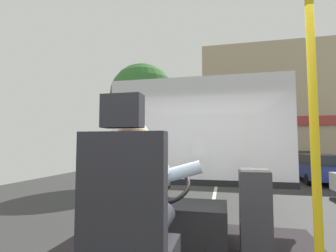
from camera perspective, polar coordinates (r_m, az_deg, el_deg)
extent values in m
cube|color=#303030|center=(10.73, 10.83, -13.62)|extent=(18.00, 44.00, 0.05)
cube|color=silver|center=(10.73, 10.83, -13.47)|extent=(0.12, 39.60, 0.00)
cube|color=#28282D|center=(1.39, -10.52, -14.96)|extent=(0.48, 0.10, 0.66)
cube|color=#28282D|center=(1.38, -10.28, 3.34)|extent=(0.22, 0.10, 0.18)
cylinder|color=#282833|center=(1.73, -2.91, -21.25)|extent=(0.17, 0.48, 0.17)
cylinder|color=#282833|center=(1.78, -9.07, -20.64)|extent=(0.17, 0.48, 0.17)
cylinder|color=silver|center=(1.55, -8.13, -16.23)|extent=(0.35, 0.35, 0.53)
cube|color=#B2842D|center=(1.70, -5.92, -12.94)|extent=(0.06, 0.01, 0.33)
sphere|color=tan|center=(1.51, -7.99, -2.74)|extent=(0.21, 0.21, 0.21)
cylinder|color=silver|center=(1.75, -1.63, -11.56)|extent=(0.57, 0.21, 0.23)
cylinder|color=silver|center=(1.81, -8.28, -11.26)|extent=(0.57, 0.21, 0.23)
cube|color=black|center=(2.82, 1.27, -21.06)|extent=(1.10, 0.56, 0.40)
cylinder|color=black|center=(2.39, -0.62, -16.95)|extent=(0.07, 0.26, 0.38)
torus|color=black|center=(2.26, -1.22, -13.24)|extent=(0.49, 0.44, 0.28)
cylinder|color=black|center=(2.26, -1.22, -13.24)|extent=(0.14, 0.13, 0.09)
cylinder|color=gold|center=(1.49, 30.46, -6.06)|extent=(0.04, 0.04, 1.91)
cube|color=#333338|center=(2.56, 19.18, -18.26)|extent=(0.27, 0.24, 0.77)
cube|color=#9E9993|center=(2.49, 18.96, -9.39)|extent=(0.24, 0.22, 0.02)
cube|color=silver|center=(3.42, 6.55, -0.26)|extent=(2.50, 0.01, 1.40)
cube|color=black|center=(3.45, 6.65, -12.60)|extent=(2.50, 0.08, 0.08)
cylinder|color=#4C3828|center=(11.47, -5.93, -5.37)|extent=(0.30, 0.30, 3.01)
sphere|color=#326A2D|center=(11.67, -5.84, 6.80)|extent=(2.94, 2.94, 2.94)
cube|color=tan|center=(20.25, 23.96, 3.51)|extent=(10.87, 4.64, 8.64)
cube|color=#9E332D|center=(17.82, 25.55, 1.02)|extent=(10.44, 0.12, 0.60)
cube|color=navy|center=(14.08, 30.94, -8.53)|extent=(1.85, 4.43, 0.59)
cube|color=#282D33|center=(13.79, 31.21, -6.47)|extent=(1.52, 2.44, 0.45)
cylinder|color=black|center=(15.68, 32.49, -9.03)|extent=(0.14, 0.48, 0.48)
cylinder|color=black|center=(15.19, 26.14, -9.44)|extent=(0.14, 0.48, 0.48)
cylinder|color=black|center=(12.55, 29.11, -10.56)|extent=(0.14, 0.48, 0.48)
cube|color=silver|center=(18.98, 27.60, -7.28)|extent=(1.73, 3.83, 0.61)
cube|color=#282D33|center=(18.73, 27.72, -5.67)|extent=(1.42, 2.10, 0.47)
cylinder|color=black|center=(20.36, 29.01, -7.85)|extent=(0.14, 0.50, 0.50)
cylinder|color=black|center=(19.97, 24.44, -8.08)|extent=(0.14, 0.50, 0.50)
cylinder|color=black|center=(18.10, 31.15, -8.30)|extent=(0.14, 0.50, 0.50)
cylinder|color=black|center=(17.66, 26.02, -8.60)|extent=(0.14, 0.50, 0.50)
cube|color=maroon|center=(24.59, 23.61, -6.58)|extent=(1.79, 4.14, 0.61)
cube|color=#282D33|center=(24.32, 23.69, -5.35)|extent=(1.46, 2.28, 0.46)
cylinder|color=black|center=(26.03, 24.94, -7.05)|extent=(0.14, 0.50, 0.50)
cylinder|color=black|center=(25.73, 21.22, -7.19)|extent=(0.14, 0.50, 0.50)
cylinder|color=black|center=(23.53, 26.27, -7.36)|extent=(0.14, 0.50, 0.50)
cylinder|color=black|center=(23.20, 22.16, -7.54)|extent=(0.14, 0.50, 0.50)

